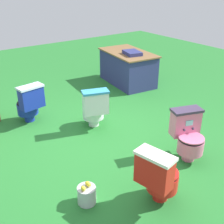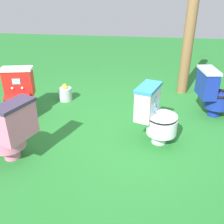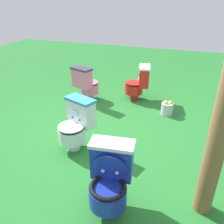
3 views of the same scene
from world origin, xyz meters
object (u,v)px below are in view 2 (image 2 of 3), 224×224
Objects in this scene: wooden_post at (190,31)px; lemon_bucket at (65,94)px; toilet_red at (18,94)px; toilet_white at (155,115)px; toilet_blue at (213,92)px; toilet_pink at (12,131)px.

lemon_bucket is (2.02, 0.66, -0.98)m from wooden_post.
toilet_white is at bearing 156.45° from toilet_red.
toilet_red is 2.92m from wooden_post.
wooden_post is (0.31, -0.90, 0.72)m from toilet_blue.
lemon_bucket is (1.49, -1.07, -0.25)m from toilet_white.
wooden_post is (-0.53, -1.73, 0.73)m from toilet_white.
lemon_bucket is at bearing 18.16° from wooden_post.
toilet_blue is 0.33× the size of wooden_post.
toilet_pink is 1.00× the size of toilet_white.
toilet_white is at bearing 144.37° from lemon_bucket.
toilet_white reaches higher than lemon_bucket.
wooden_post reaches higher than toilet_pink.
toilet_blue and toilet_red have the same top height.
wooden_post is at bearing -164.04° from toilet_red.
toilet_red is (2.79, 0.44, -0.00)m from toilet_blue.
toilet_red is at bearing 42.08° from toilet_pink.
toilet_pink is at bearing -67.45° from toilet_blue.
toilet_red is (0.42, -0.99, 0.00)m from toilet_pink.
toilet_pink is 2.63× the size of lemon_bucket.
toilet_pink is 3.20m from wooden_post.
toilet_red is at bearing -89.46° from toilet_blue.
wooden_post reaches higher than toilet_blue.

